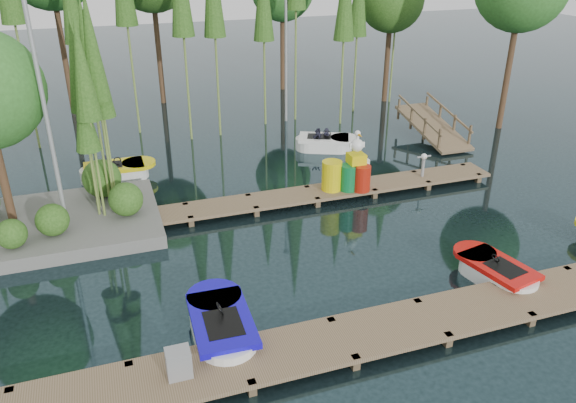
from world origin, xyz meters
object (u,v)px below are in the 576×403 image
object	(u,v)px
drum_cluster	(357,172)
boat_red	(496,273)
boat_yellow_far	(116,172)
island	(19,126)
yellow_barrel	(332,176)
boat_blue	(222,328)
utility_cabinet	(179,363)

from	to	relation	value
drum_cluster	boat_red	bearing A→B (deg)	-78.56
boat_yellow_far	boat_red	bearing A→B (deg)	-28.92
island	boat_red	distance (m)	13.18
yellow_barrel	boat_red	bearing A→B (deg)	-71.36
boat_blue	yellow_barrel	xyz separation A→B (m)	(5.01, 5.83, 0.52)
utility_cabinet	boat_red	bearing A→B (deg)	7.86
boat_blue	boat_yellow_far	bearing A→B (deg)	101.39
utility_cabinet	drum_cluster	distance (m)	9.74
boat_red	utility_cabinet	distance (m)	8.16
island	yellow_barrel	xyz separation A→B (m)	(8.99, -0.79, -2.39)
boat_blue	yellow_barrel	bearing A→B (deg)	51.35
boat_blue	boat_red	distance (m)	7.00
boat_red	yellow_barrel	size ratio (longest dim) A/B	2.60
island	yellow_barrel	size ratio (longest dim) A/B	6.86
boat_blue	boat_red	world-z (taller)	boat_blue
island	boat_red	size ratio (longest dim) A/B	2.64
boat_blue	boat_red	bearing A→B (deg)	1.58
boat_red	yellow_barrel	world-z (taller)	yellow_barrel
boat_red	boat_yellow_far	size ratio (longest dim) A/B	0.97
utility_cabinet	yellow_barrel	distance (m)	9.28
island	utility_cabinet	xyz separation A→B (m)	(2.90, -7.79, -2.60)
boat_yellow_far	yellow_barrel	world-z (taller)	yellow_barrel
boat_yellow_far	utility_cabinet	world-z (taller)	boat_yellow_far
boat_blue	yellow_barrel	size ratio (longest dim) A/B	2.83
island	drum_cluster	size ratio (longest dim) A/B	3.42
island	yellow_barrel	bearing A→B (deg)	-5.03
boat_red	drum_cluster	world-z (taller)	drum_cluster
boat_blue	boat_yellow_far	world-z (taller)	boat_yellow_far
boat_yellow_far	utility_cabinet	size ratio (longest dim) A/B	4.62
utility_cabinet	drum_cluster	bearing A→B (deg)	44.72
boat_yellow_far	yellow_barrel	bearing A→B (deg)	-10.86
drum_cluster	boat_yellow_far	bearing A→B (deg)	151.25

